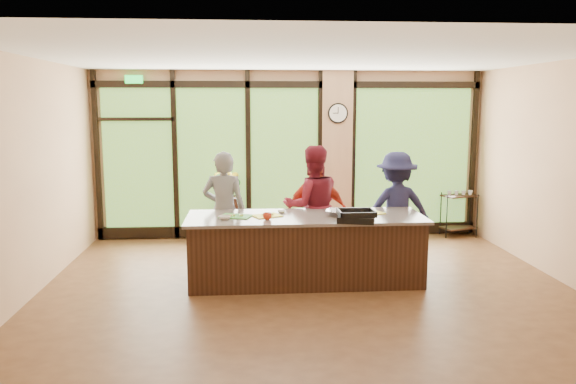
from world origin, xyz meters
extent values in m
plane|color=#4E301B|center=(0.00, 0.00, 0.00)|extent=(7.00, 7.00, 0.00)
plane|color=silver|center=(0.00, 0.00, 3.00)|extent=(7.00, 7.00, 0.00)
plane|color=tan|center=(0.00, 3.00, 1.50)|extent=(7.00, 0.00, 7.00)
plane|color=tan|center=(-3.50, 0.00, 1.50)|extent=(0.00, 6.00, 6.00)
plane|color=tan|center=(3.50, 0.00, 1.50)|extent=(0.00, 6.00, 6.00)
cube|color=tan|center=(0.85, 2.94, 1.50)|extent=(0.55, 0.12, 3.00)
cube|color=black|center=(0.00, 2.95, 2.75)|extent=(6.90, 0.08, 0.12)
cube|color=black|center=(0.00, 2.95, 0.12)|extent=(6.90, 0.08, 0.20)
cube|color=#19D83F|center=(-2.70, 2.90, 2.83)|extent=(0.30, 0.04, 0.14)
cube|color=#295C20|center=(-2.70, 2.97, 1.45)|extent=(1.20, 0.02, 2.50)
cube|color=#295C20|center=(-1.40, 2.97, 1.45)|extent=(1.20, 0.02, 2.50)
cube|color=#295C20|center=(-0.10, 2.97, 1.45)|extent=(1.20, 0.02, 2.50)
cube|color=#295C20|center=(2.25, 2.97, 1.45)|extent=(2.10, 0.02, 2.50)
cube|color=black|center=(-3.40, 2.95, 1.50)|extent=(0.08, 0.08, 3.00)
cube|color=black|center=(-2.05, 2.95, 1.50)|extent=(0.08, 0.08, 3.00)
cube|color=black|center=(-0.75, 2.95, 1.50)|extent=(0.08, 0.08, 3.00)
cube|color=black|center=(0.55, 2.95, 1.50)|extent=(0.08, 0.08, 3.00)
cube|color=black|center=(1.15, 2.95, 1.50)|extent=(0.08, 0.08, 3.00)
cube|color=black|center=(3.40, 2.95, 1.50)|extent=(0.08, 0.08, 3.00)
cube|color=black|center=(0.00, 0.30, 0.44)|extent=(3.10, 1.00, 0.88)
cube|color=slate|center=(0.00, 0.30, 0.90)|extent=(3.20, 1.10, 0.04)
cylinder|color=black|center=(0.85, 2.87, 2.25)|extent=(0.36, 0.04, 0.36)
cylinder|color=white|center=(0.85, 2.85, 2.25)|extent=(0.31, 0.01, 0.31)
cube|color=black|center=(0.85, 2.85, 2.30)|extent=(0.01, 0.00, 0.11)
cube|color=black|center=(0.80, 2.85, 2.25)|extent=(0.09, 0.00, 0.01)
imported|color=slate|center=(-1.12, 0.97, 0.87)|extent=(0.69, 0.50, 1.75)
imported|color=maroon|center=(0.18, 1.05, 0.91)|extent=(0.95, 0.78, 1.81)
imported|color=#B82F1C|center=(0.25, 1.08, 0.81)|extent=(0.98, 0.49, 1.62)
imported|color=#1C1C3E|center=(1.45, 1.05, 0.86)|extent=(1.15, 0.71, 1.71)
cube|color=black|center=(0.61, -0.14, 0.96)|extent=(0.54, 0.47, 0.08)
imported|color=silver|center=(0.44, 0.26, 0.96)|extent=(0.42, 0.42, 0.08)
cube|color=green|center=(-0.94, 0.30, 0.93)|extent=(0.48, 0.42, 0.01)
cube|color=yellow|center=(-0.52, 0.31, 0.93)|extent=(0.45, 0.40, 0.01)
cube|color=yellow|center=(0.86, 0.40, 0.93)|extent=(0.51, 0.45, 0.01)
imported|color=silver|center=(-1.08, 0.12, 0.94)|extent=(0.20, 0.20, 0.05)
imported|color=silver|center=(0.41, 0.35, 0.94)|extent=(0.14, 0.14, 0.04)
imported|color=silver|center=(-0.31, 0.53, 0.93)|extent=(0.14, 0.14, 0.03)
imported|color=red|center=(-0.53, 0.08, 0.96)|extent=(0.15, 0.15, 0.09)
cube|color=black|center=(-1.14, 2.75, 0.39)|extent=(0.42, 0.42, 0.78)
imported|color=#997C53|center=(-1.14, 2.75, 0.91)|extent=(0.29, 0.29, 0.27)
cube|color=black|center=(3.10, 2.75, 0.16)|extent=(0.70, 0.54, 0.03)
cube|color=black|center=(3.10, 2.75, 0.75)|extent=(0.70, 0.54, 0.03)
cylinder|color=black|center=(2.82, 2.59, 0.40)|extent=(0.02, 0.02, 0.80)
cylinder|color=black|center=(3.38, 2.59, 0.40)|extent=(0.02, 0.02, 0.80)
cylinder|color=black|center=(2.82, 2.91, 0.40)|extent=(0.02, 0.02, 0.80)
cylinder|color=black|center=(3.38, 2.91, 0.40)|extent=(0.02, 0.02, 0.80)
imported|color=silver|center=(2.91, 2.75, 0.81)|extent=(0.11, 0.11, 0.08)
imported|color=silver|center=(3.04, 2.75, 0.81)|extent=(0.11, 0.11, 0.08)
imported|color=silver|center=(3.17, 2.75, 0.81)|extent=(0.11, 0.11, 0.08)
imported|color=silver|center=(3.29, 2.75, 0.81)|extent=(0.11, 0.11, 0.08)
camera|label=1|loc=(-0.80, -7.10, 2.42)|focal=35.00mm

